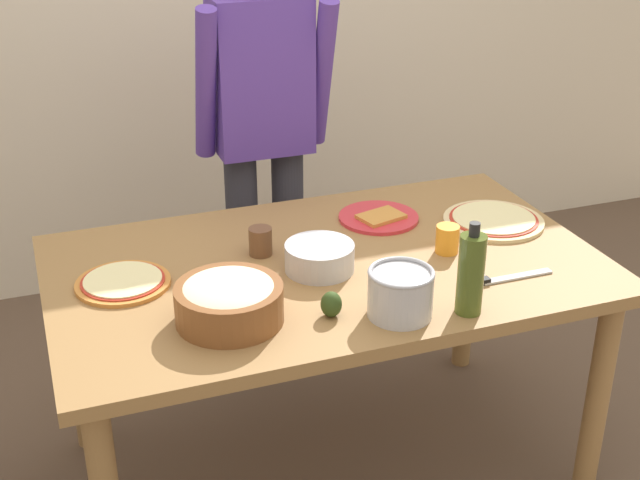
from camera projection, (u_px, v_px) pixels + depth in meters
ground at (325, 467)px, 2.84m from camera, size 8.00×8.00×0.00m
dining_table at (326, 290)px, 2.55m from camera, size 1.60×0.96×0.76m
person_cook at (263, 127)px, 3.09m from camera, size 0.49×0.25×1.62m
pizza_raw_on_board at (494, 220)px, 2.76m from camera, size 0.32×0.32×0.02m
pizza_cooked_on_tray at (123, 282)px, 2.38m from camera, size 0.26×0.26×0.02m
plate_with_slice at (379, 217)px, 2.79m from camera, size 0.26×0.26×0.02m
popcorn_bowl at (229, 300)px, 2.19m from camera, size 0.28×0.28×0.11m
mixing_bowl_steel at (320, 257)px, 2.45m from camera, size 0.20×0.20×0.08m
olive_oil_bottle at (471, 273)px, 2.21m from camera, size 0.07×0.07×0.26m
steel_pot at (400, 293)px, 2.21m from camera, size 0.17×0.17×0.13m
cup_orange at (447, 239)px, 2.56m from camera, size 0.07×0.07×0.08m
cup_small_brown at (261, 241)px, 2.54m from camera, size 0.07×0.07×0.08m
chef_knife at (495, 280)px, 2.40m from camera, size 0.29×0.03×0.02m
avocado at (331, 304)px, 2.22m from camera, size 0.06×0.06×0.07m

